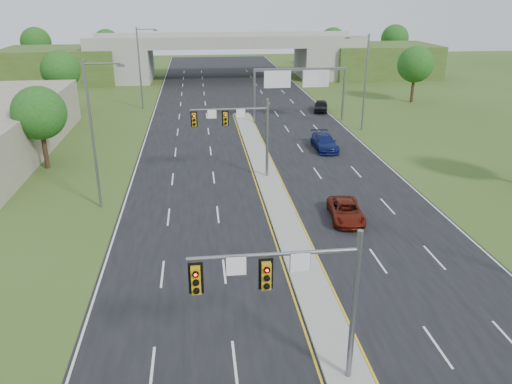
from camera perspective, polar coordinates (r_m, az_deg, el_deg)
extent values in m
plane|color=#3A4F1C|center=(22.93, 10.45, -20.23)|extent=(240.00, 240.00, 0.00)
cube|color=black|center=(53.66, -0.22, 5.35)|extent=(24.00, 160.00, 0.02)
cube|color=gray|center=(42.35, 1.63, 0.88)|extent=(2.00, 54.00, 0.16)
cube|color=gold|center=(42.24, 0.08, 0.72)|extent=(0.12, 54.00, 0.01)
cube|color=gold|center=(42.55, 3.16, 0.85)|extent=(0.12, 54.00, 0.01)
cube|color=silver|center=(53.67, -12.88, 4.81)|extent=(0.12, 160.00, 0.01)
cube|color=silver|center=(56.18, 11.88, 5.65)|extent=(0.12, 160.00, 0.01)
cylinder|color=slate|center=(20.78, 11.12, -13.02)|extent=(0.24, 0.24, 7.00)
cylinder|color=slate|center=(18.66, 2.09, -7.13)|extent=(6.50, 0.16, 0.16)
cube|color=#C38F0C|center=(18.78, 1.18, -9.56)|extent=(0.35, 0.25, 1.10)
cube|color=#C38F0C|center=(18.65, -6.88, -9.98)|extent=(0.35, 0.25, 1.10)
cube|color=black|center=(18.90, 1.13, -9.34)|extent=(0.55, 0.04, 1.30)
cube|color=black|center=(18.77, -6.88, -9.76)|extent=(0.55, 0.04, 1.30)
sphere|color=#FF0C05|center=(18.49, 1.25, -8.84)|extent=(0.20, 0.20, 0.20)
sphere|color=#FF0C05|center=(18.35, -6.92, -9.27)|extent=(0.20, 0.20, 0.20)
cube|color=white|center=(18.60, -2.28, -8.47)|extent=(0.75, 0.04, 0.75)
cube|color=white|center=(18.91, 5.08, -8.02)|extent=(0.75, 0.04, 0.75)
cylinder|color=slate|center=(43.16, 1.29, 6.05)|extent=(0.24, 0.24, 7.00)
cylinder|color=slate|center=(42.18, -3.11, 9.43)|extent=(6.50, 0.16, 0.16)
cube|color=#C38F0C|center=(42.09, -3.51, 8.35)|extent=(0.35, 0.25, 1.10)
cube|color=#C38F0C|center=(42.03, -7.09, 8.20)|extent=(0.35, 0.25, 1.10)
cube|color=black|center=(42.22, -3.53, 8.39)|extent=(0.55, 0.04, 1.30)
cube|color=black|center=(42.17, -7.09, 8.25)|extent=(0.55, 0.04, 1.30)
sphere|color=#FF0C05|center=(41.88, -3.51, 8.77)|extent=(0.20, 0.20, 0.20)
sphere|color=#FF0C05|center=(41.82, -7.11, 8.63)|extent=(0.20, 0.20, 0.20)
cube|color=white|center=(42.10, -5.06, 8.87)|extent=(0.75, 0.04, 0.75)
cube|color=white|center=(42.23, -1.76, 8.98)|extent=(0.75, 0.04, 0.75)
cylinder|color=slate|center=(62.67, -0.18, 10.85)|extent=(0.28, 0.28, 6.60)
cylinder|color=slate|center=(64.92, 9.97, 10.91)|extent=(0.28, 0.28, 6.60)
cube|color=slate|center=(63.03, 5.08, 13.78)|extent=(11.50, 0.35, 0.35)
cube|color=#0D5D16|center=(62.49, 2.46, 12.75)|extent=(3.20, 0.08, 2.00)
cube|color=#0D5D16|center=(63.42, 6.85, 12.76)|extent=(3.20, 0.08, 2.00)
cube|color=silver|center=(62.44, 2.47, 12.75)|extent=(3.30, 0.03, 2.10)
cube|color=silver|center=(63.38, 6.87, 12.75)|extent=(3.30, 0.03, 2.10)
cube|color=gray|center=(97.54, -13.67, 14.03)|extent=(6.00, 12.00, 6.00)
cube|color=gray|center=(99.55, 6.79, 14.62)|extent=(6.00, 12.00, 6.00)
cube|color=#3A4F1C|center=(99.87, -21.29, 13.36)|extent=(20.00, 14.00, 6.00)
cube|color=#3A4F1C|center=(103.31, 14.06, 14.40)|extent=(20.00, 14.00, 6.00)
cube|color=gray|center=(96.69, -3.40, 16.67)|extent=(50.00, 12.00, 1.20)
cube|color=gray|center=(90.83, -3.17, 17.01)|extent=(50.00, 0.40, 0.90)
cube|color=gray|center=(102.37, -3.62, 17.54)|extent=(50.00, 0.40, 0.90)
cylinder|color=slate|center=(38.19, -18.18, 5.97)|extent=(0.20, 0.20, 11.00)
cylinder|color=slate|center=(36.97, -17.19, 13.85)|extent=(2.50, 0.12, 0.12)
cube|color=slate|center=(36.79, -15.20, 13.79)|extent=(0.50, 0.25, 0.18)
cylinder|color=slate|center=(72.19, -13.14, 13.53)|extent=(0.20, 0.20, 11.00)
cylinder|color=slate|center=(71.56, -12.47, 17.71)|extent=(2.50, 0.12, 0.12)
cube|color=slate|center=(71.46, -11.42, 17.67)|extent=(0.50, 0.25, 0.18)
cylinder|color=slate|center=(60.15, 12.38, 12.02)|extent=(0.20, 0.20, 11.00)
cylinder|color=slate|center=(59.14, 11.60, 17.01)|extent=(2.50, 0.12, 0.12)
cube|color=slate|center=(58.78, 10.38, 16.92)|extent=(0.50, 0.25, 0.18)
cylinder|color=#382316|center=(50.03, -23.00, 4.73)|extent=(0.44, 0.44, 4.00)
sphere|color=#184C14|center=(49.28, -23.54, 8.28)|extent=(4.80, 4.80, 4.80)
cylinder|color=#382316|center=(74.57, -21.08, 10.27)|extent=(0.44, 0.44, 4.25)
sphere|color=#184C14|center=(74.05, -21.44, 12.84)|extent=(5.20, 5.20, 5.20)
cylinder|color=#382316|center=(79.02, 17.47, 11.30)|extent=(0.44, 0.44, 4.25)
sphere|color=#184C14|center=(78.53, 17.76, 13.73)|extent=(5.20, 5.20, 5.20)
cylinder|color=#382316|center=(115.46, -23.57, 13.63)|extent=(0.44, 0.44, 4.50)
sphere|color=#184C14|center=(115.11, -23.85, 15.39)|extent=(6.00, 6.00, 6.00)
cylinder|color=#382316|center=(112.38, -16.52, 14.27)|extent=(0.44, 0.44, 4.25)
sphere|color=#184C14|center=(112.03, -16.71, 15.99)|extent=(5.60, 5.60, 5.60)
cylinder|color=#382316|center=(114.84, 8.66, 15.04)|extent=(0.44, 0.44, 4.25)
sphere|color=#184C14|center=(114.51, 8.76, 16.72)|extent=(5.60, 5.60, 5.60)
cylinder|color=#382316|center=(119.24, 15.40, 14.83)|extent=(0.44, 0.44, 4.50)
sphere|color=#184C14|center=(118.90, 15.58, 16.55)|extent=(6.00, 6.00, 6.00)
imported|color=#581308|center=(36.34, 10.25, -2.14)|extent=(2.72, 5.01, 1.33)
imported|color=#0C164D|center=(52.54, 7.83, 5.66)|extent=(2.14, 5.27, 1.53)
imported|color=black|center=(70.03, 7.43, 9.73)|extent=(2.86, 4.70, 1.50)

